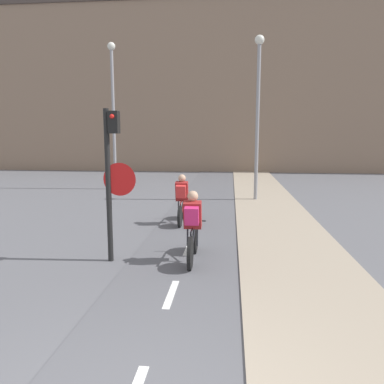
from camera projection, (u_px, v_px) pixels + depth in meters
building_row_background at (219, 88)px, 27.46m from camera, size 60.00×5.20×11.90m
traffic_light_pole at (112, 169)px, 7.53m from camera, size 0.67×0.25×3.13m
street_lamp_far at (113, 101)px, 17.34m from camera, size 0.36×0.36×6.74m
street_lamp_sidewalk at (258, 101)px, 14.33m from camera, size 0.36×0.36×6.29m
cyclist_near at (193, 228)px, 7.66m from camera, size 0.46×1.70×1.49m
cyclist_far at (182, 200)px, 10.95m from camera, size 0.46×1.67×1.46m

